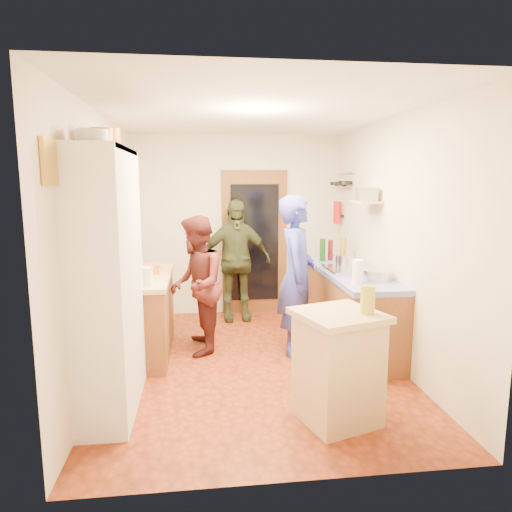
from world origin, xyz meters
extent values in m
cube|color=maroon|center=(0.00, 0.00, -0.01)|extent=(3.00, 4.00, 0.02)
cube|color=silver|center=(0.00, 0.00, 2.61)|extent=(3.00, 4.00, 0.02)
cube|color=beige|center=(0.00, 2.01, 1.30)|extent=(3.00, 0.02, 2.60)
cube|color=beige|center=(0.00, -2.01, 1.30)|extent=(3.00, 0.02, 2.60)
cube|color=beige|center=(-1.51, 0.00, 1.30)|extent=(0.02, 4.00, 2.60)
cube|color=beige|center=(1.51, 0.00, 1.30)|extent=(0.02, 4.00, 2.60)
cube|color=brown|center=(0.25, 1.97, 1.05)|extent=(0.95, 0.06, 2.10)
cube|color=black|center=(0.25, 1.94, 1.05)|extent=(0.70, 0.02, 1.70)
cube|color=silver|center=(-1.30, -0.80, 1.10)|extent=(0.40, 1.20, 2.20)
cube|color=silver|center=(-1.30, -0.80, 2.18)|extent=(0.40, 1.14, 0.04)
cylinder|color=white|center=(-1.30, -1.13, 2.25)|extent=(0.24, 0.24, 0.10)
cylinder|color=orange|center=(-1.30, -0.80, 2.27)|extent=(0.18, 0.18, 0.15)
cylinder|color=orange|center=(-1.30, -0.51, 2.29)|extent=(0.20, 0.20, 0.18)
cube|color=brown|center=(-1.20, 0.45, 0.42)|extent=(0.60, 1.40, 0.85)
cube|color=#D9B583|center=(-1.20, 0.45, 0.88)|extent=(0.64, 1.44, 0.05)
cube|color=white|center=(-1.15, -0.03, 0.99)|extent=(0.25, 0.17, 0.18)
cylinder|color=white|center=(-1.25, 0.32, 1.00)|extent=(0.21, 0.21, 0.20)
cylinder|color=orange|center=(-1.12, 0.53, 0.95)|extent=(0.27, 0.27, 0.10)
cube|color=#D9B583|center=(-1.18, 1.00, 0.91)|extent=(0.32, 0.25, 0.02)
cube|color=brown|center=(1.20, 0.50, 0.42)|extent=(0.60, 2.20, 0.84)
cube|color=#1116A0|center=(1.20, 0.50, 0.87)|extent=(0.62, 2.22, 0.06)
cube|color=silver|center=(1.20, 0.41, 0.92)|extent=(0.55, 0.58, 0.04)
cylinder|color=silver|center=(1.15, 0.50, 1.01)|extent=(0.21, 0.21, 0.14)
cylinder|color=#143F14|center=(1.05, 1.13, 1.05)|extent=(0.08, 0.08, 0.30)
cylinder|color=#591419|center=(1.18, 1.20, 1.04)|extent=(0.08, 0.08, 0.27)
cylinder|color=olive|center=(1.31, 1.06, 1.06)|extent=(0.09, 0.09, 0.32)
cylinder|color=white|center=(1.05, -0.24, 1.02)|extent=(0.14, 0.14, 0.25)
cylinder|color=silver|center=(1.30, -0.11, 0.96)|extent=(0.34, 0.34, 0.11)
cube|color=#D9B583|center=(0.54, -1.26, 0.43)|extent=(0.69, 0.69, 0.86)
cube|color=#D9B583|center=(0.54, -1.26, 0.89)|extent=(0.78, 0.78, 0.05)
cube|color=white|center=(0.48, -1.23, 0.90)|extent=(0.42, 0.37, 0.02)
cylinder|color=#AD9E2D|center=(0.75, -1.32, 1.02)|extent=(0.14, 0.14, 0.22)
cylinder|color=silver|center=(1.46, 1.52, 2.05)|extent=(0.02, 0.65, 0.02)
cylinder|color=black|center=(1.40, 1.35, 1.92)|extent=(0.18, 0.18, 0.05)
cylinder|color=black|center=(1.40, 1.55, 1.90)|extent=(0.16, 0.16, 0.05)
cylinder|color=black|center=(1.40, 1.75, 1.91)|extent=(0.17, 0.17, 0.05)
cube|color=#D9B583|center=(1.37, 0.45, 1.70)|extent=(0.26, 0.42, 0.03)
cube|color=silver|center=(1.37, 0.45, 1.79)|extent=(0.28, 0.34, 0.15)
cube|color=black|center=(1.47, 1.70, 1.45)|extent=(0.06, 0.10, 0.04)
cylinder|color=red|center=(1.41, 1.70, 1.50)|extent=(0.11, 0.11, 0.32)
cube|color=gold|center=(-1.48, -1.55, 2.05)|extent=(0.03, 0.25, 0.30)
imported|color=#3238A2|center=(0.56, 0.25, 0.89)|extent=(0.59, 0.74, 1.79)
imported|color=#4B1B18|center=(-0.56, 0.45, 0.78)|extent=(0.60, 0.77, 1.57)
imported|color=#33391F|center=(-0.05, 1.63, 0.85)|extent=(1.02, 0.47, 1.70)
camera|label=1|loc=(-0.53, -4.64, 1.92)|focal=32.00mm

